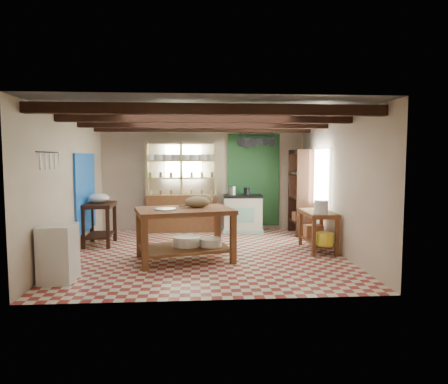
{
  "coord_description": "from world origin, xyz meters",
  "views": [
    {
      "loc": [
        -0.19,
        -7.46,
        1.82
      ],
      "look_at": [
        0.35,
        0.3,
        1.14
      ],
      "focal_mm": 32.0,
      "sensor_mm": 36.0,
      "label": 1
    }
  ],
  "objects": [
    {
      "name": "yellow_tub",
      "position": [
        2.18,
        -0.35,
        0.32
      ],
      "size": [
        0.32,
        0.32,
        0.23
      ],
      "primitive_type": "cylinder",
      "rotation": [
        0.0,
        0.0,
        -0.01
      ],
      "color": "yellow",
      "rests_on": "right_counter"
    },
    {
      "name": "basin_small",
      "position": [
        0.06,
        -0.47,
        0.31
      ],
      "size": [
        0.47,
        0.47,
        0.14
      ],
      "primitive_type": "cylinder",
      "rotation": [
        0.0,
        0.0,
        0.23
      ],
      "color": "silver",
      "rests_on": "work_table"
    },
    {
      "name": "prep_table",
      "position": [
        -2.2,
        0.89,
        0.44
      ],
      "size": [
        0.62,
        0.88,
        0.88
      ],
      "primitive_type": "cube",
      "rotation": [
        0.0,
        0.0,
        0.02
      ],
      "color": "black",
      "rests_on": "floor"
    },
    {
      "name": "right_counter",
      "position": [
        2.18,
        0.1,
        0.39
      ],
      "size": [
        0.55,
        1.08,
        0.77
      ],
      "primitive_type": "cube",
      "rotation": [
        0.0,
        0.0,
        -0.01
      ],
      "color": "brown",
      "rests_on": "floor"
    },
    {
      "name": "pot_rack",
      "position": [
        1.25,
        2.05,
        2.18
      ],
      "size": [
        0.86,
        0.12,
        0.36
      ],
      "primitive_type": "cube",
      "color": "black",
      "rests_on": "ceiling"
    },
    {
      "name": "utensil_rail",
      "position": [
        -2.44,
        -1.2,
        1.78
      ],
      "size": [
        0.06,
        0.9,
        0.28
      ],
      "primitive_type": "cube",
      "color": "black",
      "rests_on": "wall_left"
    },
    {
      "name": "green_wall_patch",
      "position": [
        1.25,
        2.47,
        1.25
      ],
      "size": [
        1.3,
        0.04,
        2.3
      ],
      "primitive_type": "cube",
      "color": "#1F4E27",
      "rests_on": "wall_back"
    },
    {
      "name": "white_cabinet",
      "position": [
        -2.22,
        -1.54,
        0.42
      ],
      "size": [
        0.47,
        0.56,
        0.84
      ],
      "primitive_type": "cube",
      "rotation": [
        0.0,
        0.0,
        0.0
      ],
      "color": "silver",
      "rests_on": "floor"
    },
    {
      "name": "wall_right",
      "position": [
        2.5,
        0.0,
        1.3
      ],
      "size": [
        0.04,
        5.0,
        2.6
      ],
      "primitive_type": "cube",
      "color": "beige",
      "rests_on": "floor"
    },
    {
      "name": "kettle_right",
      "position": [
        1.04,
        2.15,
        1.0
      ],
      "size": [
        0.15,
        0.15,
        0.18
      ],
      "primitive_type": "cylinder",
      "rotation": [
        0.0,
        0.0,
        -0.05
      ],
      "color": "black",
      "rests_on": "stove"
    },
    {
      "name": "floor",
      "position": [
        0.0,
        0.0,
        -0.01
      ],
      "size": [
        5.0,
        5.0,
        0.02
      ],
      "primitive_type": "cube",
      "color": "maroon",
      "rests_on": "ground"
    },
    {
      "name": "stove",
      "position": [
        0.94,
        2.15,
        0.46
      ],
      "size": [
        0.96,
        0.67,
        0.91
      ],
      "primitive_type": "cube",
      "rotation": [
        0.0,
        0.0,
        -0.05
      ],
      "color": "beige",
      "rests_on": "floor"
    },
    {
      "name": "window_back",
      "position": [
        -0.5,
        2.48,
        1.7
      ],
      "size": [
        0.9,
        0.02,
        0.8
      ],
      "primitive_type": "cube",
      "color": "beige",
      "rests_on": "wall_back"
    },
    {
      "name": "wall_left",
      "position": [
        -2.5,
        0.0,
        1.3
      ],
      "size": [
        0.04,
        5.0,
        2.6
      ],
      "primitive_type": "cube",
      "color": "beige",
      "rests_on": "floor"
    },
    {
      "name": "basin_large",
      "position": [
        -0.36,
        -0.42,
        0.33
      ],
      "size": [
        0.6,
        0.6,
        0.17
      ],
      "primitive_type": "cylinder",
      "rotation": [
        0.0,
        0.0,
        0.23
      ],
      "color": "silver",
      "rests_on": "work_table"
    },
    {
      "name": "blue_wall_patch",
      "position": [
        -2.47,
        0.9,
        1.1
      ],
      "size": [
        0.04,
        1.4,
        1.6
      ],
      "primitive_type": "cube",
      "color": "blue",
      "rests_on": "wall_left"
    },
    {
      "name": "shelving_unit",
      "position": [
        -0.55,
        2.31,
        1.1
      ],
      "size": [
        1.7,
        0.34,
        2.2
      ],
      "primitive_type": "cube",
      "color": "tan",
      "rests_on": "floor"
    },
    {
      "name": "window_right",
      "position": [
        2.48,
        1.0,
        1.4
      ],
      "size": [
        0.02,
        1.3,
        1.2
      ],
      "primitive_type": "cube",
      "color": "beige",
      "rests_on": "wall_right"
    },
    {
      "name": "work_table",
      "position": [
        -0.4,
        -0.48,
        0.46
      ],
      "size": [
        1.84,
        1.44,
        0.92
      ],
      "primitive_type": "cube",
      "rotation": [
        0.0,
        0.0,
        0.23
      ],
      "color": "brown",
      "rests_on": "floor"
    },
    {
      "name": "ceiling",
      "position": [
        0.0,
        0.0,
        2.6
      ],
      "size": [
        5.0,
        5.0,
        0.02
      ],
      "primitive_type": "cube",
      "color": "#46464B",
      "rests_on": "wall_back"
    },
    {
      "name": "ceiling_beams",
      "position": [
        0.0,
        0.0,
        2.48
      ],
      "size": [
        5.0,
        3.8,
        0.15
      ],
      "primitive_type": "cube",
      "color": "black",
      "rests_on": "ceiling"
    },
    {
      "name": "wall_front",
      "position": [
        0.0,
        -2.5,
        1.3
      ],
      "size": [
        5.0,
        0.04,
        2.6
      ],
      "primitive_type": "cube",
      "color": "beige",
      "rests_on": "floor"
    },
    {
      "name": "wicker_basket",
      "position": [
        2.18,
        0.4,
        0.33
      ],
      "size": [
        0.35,
        0.29,
        0.25
      ],
      "primitive_type": "cube",
      "rotation": [
        0.0,
        0.0,
        -0.01
      ],
      "color": "#B06D47",
      "rests_on": "right_counter"
    },
    {
      "name": "white_bucket",
      "position": [
        2.13,
        -0.25,
        0.9
      ],
      "size": [
        0.26,
        0.26,
        0.26
      ],
      "primitive_type": "cylinder",
      "rotation": [
        0.0,
        0.0,
        -0.01
      ],
      "color": "silver",
      "rests_on": "right_counter"
    },
    {
      "name": "wall_back",
      "position": [
        0.0,
        2.5,
        1.3
      ],
      "size": [
        5.0,
        0.04,
        2.6
      ],
      "primitive_type": "cube",
      "color": "beige",
      "rests_on": "floor"
    },
    {
      "name": "steel_tray",
      "position": [
        -0.73,
        -0.61,
        0.93
      ],
      "size": [
        0.43,
        0.43,
        0.02
      ],
      "primitive_type": "cylinder",
      "rotation": [
        0.0,
        0.0,
        0.23
      ],
      "color": "#AEAEB6",
      "rests_on": "work_table"
    },
    {
      "name": "tall_rack",
      "position": [
        2.28,
        1.8,
        1.0
      ],
      "size": [
        0.4,
        0.86,
        2.0
      ],
      "primitive_type": "cube",
      "color": "black",
      "rests_on": "floor"
    },
    {
      "name": "kettle_left",
      "position": [
        0.69,
        2.16,
        1.01
      ],
      "size": [
        0.18,
        0.18,
        0.2
      ],
      "primitive_type": "cylinder",
      "rotation": [
        0.0,
        0.0,
        -0.05
      ],
      "color": "#AEAEB6",
      "rests_on": "stove"
    },
    {
      "name": "cat",
      "position": [
        -0.17,
        -0.37,
        1.03
      ],
      "size": [
        0.56,
        0.5,
        0.21
      ],
      "primitive_type": "ellipsoid",
      "rotation": [
        0.0,
        0.0,
        0.41
      ],
      "color": "#958256",
      "rests_on": "work_table"
    },
    {
      "name": "enamel_bowl",
      "position": [
        -2.2,
        0.89,
        0.99
      ],
      "size": [
        0.43,
        0.43,
        0.21
      ],
      "primitive_type": "ellipsoid",
      "rotation": [
        0.0,
        0.0,
        0.02
      ],
      "color": "silver",
      "rests_on": "prep_table"
    }
  ]
}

